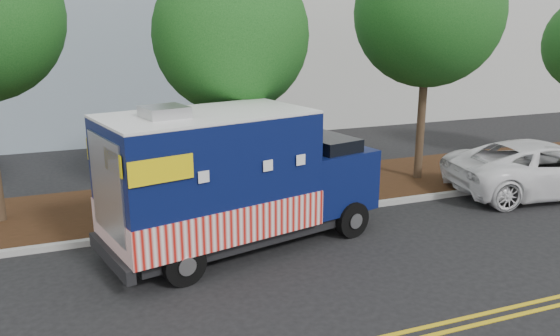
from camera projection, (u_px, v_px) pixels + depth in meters
name	position (u px, v px, depth m)	size (l,w,h in m)	color
ground	(300.00, 239.00, 13.30)	(120.00, 120.00, 0.00)	black
curb	(279.00, 217.00, 14.54)	(120.00, 0.18, 0.15)	#9E9E99
mulch_strip	(255.00, 194.00, 16.44)	(120.00, 4.00, 0.15)	black
centerline_near	(401.00, 333.00, 9.29)	(120.00, 0.10, 0.01)	gold
tree_b	(231.00, 35.00, 14.43)	(4.17, 4.17, 6.85)	#38281C
tree_c	(429.00, 13.00, 16.58)	(4.53, 4.53, 7.64)	#38281C
sign_post	(188.00, 179.00, 14.00)	(0.06, 0.06, 2.40)	#473828
food_truck	(232.00, 183.00, 12.42)	(6.93, 3.85, 3.46)	black
white_car	(543.00, 168.00, 16.53)	(2.70, 5.86, 1.63)	white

